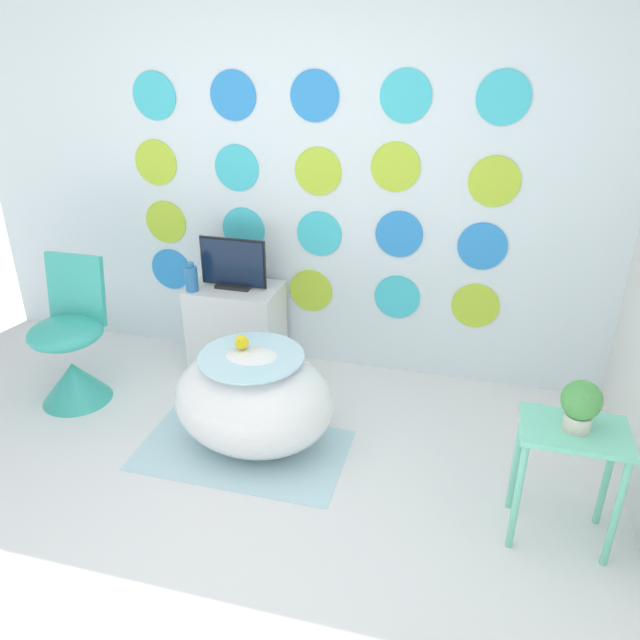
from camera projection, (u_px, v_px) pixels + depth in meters
ground_plane at (184, 593)px, 2.55m from camera, size 12.00×12.00×0.00m
wall_back_dotted at (316, 171)px, 3.78m from camera, size 4.69×0.05×2.60m
rug at (243, 450)px, 3.40m from camera, size 1.12×0.65×0.01m
bathtub at (254, 400)px, 3.32m from camera, size 0.87×0.67×0.58m
rubber_duck at (242, 342)px, 3.21m from camera, size 0.07×0.08×0.09m
chair at (72, 357)px, 3.75m from camera, size 0.44×0.44×0.89m
tv_cabinet at (237, 327)px, 4.12m from camera, size 0.58×0.38×0.58m
tv at (233, 266)px, 3.93m from camera, size 0.43×0.12×0.32m
vase at (191, 278)px, 3.90m from camera, size 0.08×0.08×0.19m
side_table at (570, 454)px, 2.66m from camera, size 0.44×0.31×0.58m
potted_plant_left at (581, 404)px, 2.55m from camera, size 0.16×0.16×0.22m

